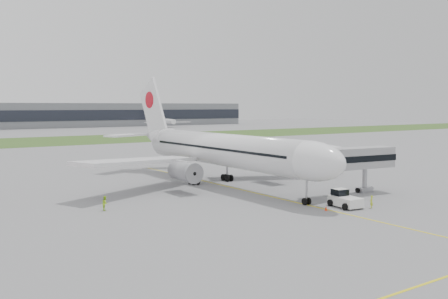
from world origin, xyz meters
TOP-DOWN VIEW (x-y plane):
  - ground at (0.00, 0.00)m, footprint 600.00×600.00m
  - apron_markings at (0.00, -5.00)m, footprint 70.00×70.00m
  - grass_strip at (0.00, 120.00)m, footprint 600.00×50.00m
  - airliner at (0.00, 4.87)m, footprint 48.13×53.95m
  - pushback_tug at (2.98, -18.46)m, footprint 3.25×4.40m
  - jet_bridge at (9.59, -13.02)m, footprint 14.67×4.66m
  - safety_cone_left at (-0.50, -18.84)m, footprint 0.38×0.38m
  - safety_cone_right at (7.05, -17.69)m, footprint 0.43×0.43m
  - ground_crew_near at (5.10, -20.88)m, footprint 0.67×0.59m
  - ground_crew_far at (-22.00, -3.98)m, footprint 0.94×1.03m
  - distant_aircraft_right at (92.94, 196.53)m, footprint 31.09×28.65m

SIDE VIEW (x-z plane):
  - ground at x=0.00m, z-range 0.00..0.00m
  - apron_markings at x=0.00m, z-range -0.02..0.02m
  - distant_aircraft_right at x=92.94m, z-range -5.13..5.13m
  - grass_strip at x=0.00m, z-range 0.00..0.02m
  - safety_cone_left at x=-0.50m, z-range 0.00..0.52m
  - safety_cone_right at x=7.05m, z-range 0.00..0.60m
  - ground_crew_near at x=5.10m, z-range 0.00..1.54m
  - ground_crew_far at x=-22.00m, z-range 0.00..1.73m
  - pushback_tug at x=2.98m, z-range -0.08..2.03m
  - jet_bridge at x=9.59m, z-range 1.61..8.30m
  - airliner at x=0.00m, z-range -3.28..14.60m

